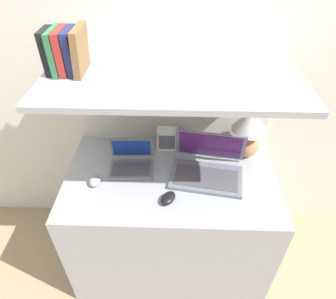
{
  "coord_description": "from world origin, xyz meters",
  "views": [
    {
      "loc": [
        0.02,
        -0.84,
        1.94
      ],
      "look_at": [
        -0.02,
        0.34,
        0.97
      ],
      "focal_mm": 32.0,
      "sensor_mm": 36.0,
      "label": 1
    }
  ],
  "objects": [
    {
      "name": "laptop_small",
      "position": [
        -0.23,
        0.41,
        0.81
      ],
      "size": [
        0.24,
        0.2,
        0.16
      ],
      "color": "slate",
      "rests_on": "desk"
    },
    {
      "name": "table_lamp",
      "position": [
        0.43,
        0.55,
        0.96
      ],
      "size": [
        0.2,
        0.2,
        0.32
      ],
      "color": "#B27A4C",
      "rests_on": "desk"
    },
    {
      "name": "book_green",
      "position": [
        -0.5,
        0.41,
        1.44
      ],
      "size": [
        0.02,
        0.16,
        0.19
      ],
      "color": "#2D7042",
      "rests_on": "shelf"
    },
    {
      "name": "book_black",
      "position": [
        -0.54,
        0.41,
        1.44
      ],
      "size": [
        0.03,
        0.12,
        0.19
      ],
      "color": "black",
      "rests_on": "shelf"
    },
    {
      "name": "computer_mouse",
      "position": [
        -0.01,
        0.16,
        0.8
      ],
      "size": [
        0.1,
        0.11,
        0.04
      ],
      "color": "black",
      "rests_on": "desk"
    },
    {
      "name": "back_riser",
      "position": [
        0.0,
        0.7,
        0.66
      ],
      "size": [
        1.16,
        0.04,
        1.32
      ],
      "color": "silver",
      "rests_on": "ground_plane"
    },
    {
      "name": "book_brown",
      "position": [
        -0.4,
        0.41,
        1.45
      ],
      "size": [
        0.04,
        0.17,
        0.2
      ],
      "color": "brown",
      "rests_on": "shelf"
    },
    {
      "name": "shelf",
      "position": [
        0.0,
        0.41,
        1.34
      ],
      "size": [
        1.16,
        0.61,
        0.03
      ],
      "color": "#999EA3",
      "rests_on": "back_riser"
    },
    {
      "name": "laptop_large",
      "position": [
        0.2,
        0.37,
        0.82
      ],
      "size": [
        0.42,
        0.35,
        0.22
      ],
      "color": "slate",
      "rests_on": "desk"
    },
    {
      "name": "second_mouse",
      "position": [
        -0.41,
        0.27,
        0.8
      ],
      "size": [
        0.07,
        0.09,
        0.04
      ],
      "color": "#99999E",
      "rests_on": "desk"
    },
    {
      "name": "desk",
      "position": [
        0.0,
        0.34,
        0.39
      ],
      "size": [
        1.16,
        0.68,
        0.78
      ],
      "color": "#999EA3",
      "rests_on": "ground_plane"
    },
    {
      "name": "router_box",
      "position": [
        -0.03,
        0.59,
        0.85
      ],
      "size": [
        0.12,
        0.07,
        0.14
      ],
      "color": "white",
      "rests_on": "desk"
    },
    {
      "name": "wall_back",
      "position": [
        0.0,
        0.75,
        1.2
      ],
      "size": [
        6.0,
        0.05,
        2.4
      ],
      "color": "silver",
      "rests_on": "ground_plane"
    },
    {
      "name": "book_red",
      "position": [
        -0.47,
        0.41,
        1.44
      ],
      "size": [
        0.03,
        0.15,
        0.19
      ],
      "color": "#A82823",
      "rests_on": "shelf"
    },
    {
      "name": "book_navy",
      "position": [
        -0.44,
        0.41,
        1.44
      ],
      "size": [
        0.03,
        0.14,
        0.19
      ],
      "color": "navy",
      "rests_on": "shelf"
    }
  ]
}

